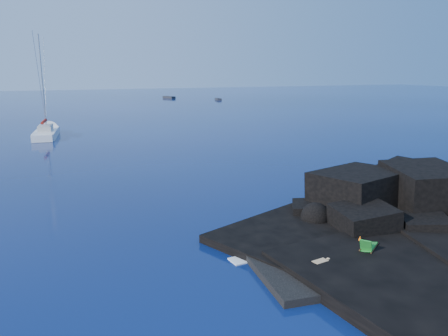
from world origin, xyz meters
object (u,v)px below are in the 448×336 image
object	(u,v)px
deck_chair	(369,243)
distant_boat_b	(218,100)
sailboat	(47,137)
distant_boat_a	(169,98)
sunbather	(320,263)
marker_cone	(360,241)

from	to	relation	value
deck_chair	distant_boat_b	world-z (taller)	deck_chair
deck_chair	sailboat	bearing A→B (deg)	70.27
deck_chair	distant_boat_a	size ratio (longest dim) A/B	0.30
distant_boat_b	deck_chair	bearing A→B (deg)	-98.18
sunbather	distant_boat_a	bearing A→B (deg)	67.93
distant_boat_b	marker_cone	bearing A→B (deg)	-98.22
distant_boat_b	sailboat	bearing A→B (deg)	-119.75
sunbather	distant_boat_a	size ratio (longest dim) A/B	0.38
sunbather	distant_boat_a	world-z (taller)	sunbather
deck_chair	marker_cone	size ratio (longest dim) A/B	2.89
deck_chair	sunbather	size ratio (longest dim) A/B	0.80
marker_cone	sunbather	bearing A→B (deg)	-158.43
distant_boat_a	distant_boat_b	world-z (taller)	distant_boat_a
sailboat	deck_chair	distance (m)	51.72
marker_cone	distant_boat_a	world-z (taller)	marker_cone
sailboat	deck_chair	size ratio (longest dim) A/B	9.24
deck_chair	distant_boat_a	xyz separation A→B (m)	(24.11, 124.30, -0.87)
distant_boat_a	deck_chair	bearing A→B (deg)	-122.05
marker_cone	deck_chair	bearing A→B (deg)	-103.21
deck_chair	sunbather	distance (m)	3.18
sunbather	marker_cone	distance (m)	3.61
marker_cone	distant_boat_b	distance (m)	115.03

